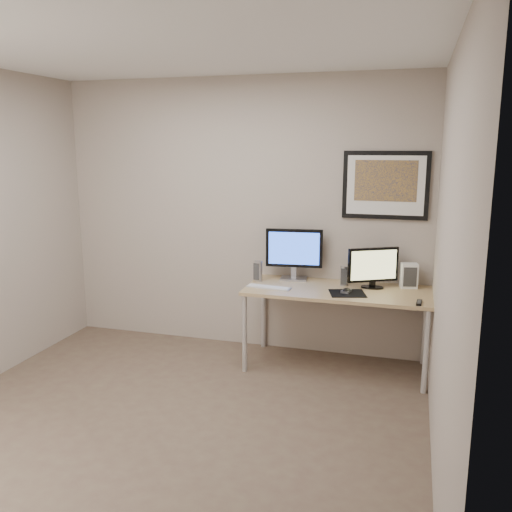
% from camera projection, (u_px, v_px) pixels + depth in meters
% --- Properties ---
extents(floor, '(3.60, 3.60, 0.00)m').
position_uv_depth(floor, '(170.00, 424.00, 3.90)').
color(floor, brown).
rests_on(floor, ground).
extents(room, '(3.60, 3.60, 3.60)m').
position_uv_depth(room, '(189.00, 190.00, 3.99)').
color(room, white).
rests_on(room, ground).
extents(desk, '(1.60, 0.70, 0.73)m').
position_uv_depth(desk, '(337.00, 296.00, 4.76)').
color(desk, olive).
rests_on(desk, floor).
extents(framed_art, '(0.75, 0.04, 0.60)m').
position_uv_depth(framed_art, '(386.00, 185.00, 4.78)').
color(framed_art, black).
rests_on(framed_art, room).
extents(monitor_large, '(0.53, 0.20, 0.48)m').
position_uv_depth(monitor_large, '(294.00, 252.00, 5.02)').
color(monitor_large, '#ADADB2').
rests_on(monitor_large, desk).
extents(monitor_tv, '(0.42, 0.25, 0.36)m').
position_uv_depth(monitor_tv, '(373.00, 267.00, 4.74)').
color(monitor_tv, black).
rests_on(monitor_tv, desk).
extents(speaker_left, '(0.09, 0.09, 0.19)m').
position_uv_depth(speaker_left, '(258.00, 271.00, 5.02)').
color(speaker_left, '#ADADB2').
rests_on(speaker_left, desk).
extents(speaker_right, '(0.07, 0.07, 0.18)m').
position_uv_depth(speaker_right, '(344.00, 276.00, 4.85)').
color(speaker_right, '#ADADB2').
rests_on(speaker_right, desk).
extents(keyboard, '(0.41, 0.15, 0.01)m').
position_uv_depth(keyboard, '(269.00, 287.00, 4.78)').
color(keyboard, '#B9B9BD').
rests_on(keyboard, desk).
extents(mousepad, '(0.35, 0.33, 0.00)m').
position_uv_depth(mousepad, '(347.00, 293.00, 4.60)').
color(mousepad, black).
rests_on(mousepad, desk).
extents(mouse, '(0.08, 0.12, 0.04)m').
position_uv_depth(mouse, '(346.00, 290.00, 4.62)').
color(mouse, black).
rests_on(mouse, mousepad).
extents(remote, '(0.05, 0.15, 0.02)m').
position_uv_depth(remote, '(419.00, 302.00, 4.31)').
color(remote, black).
rests_on(remote, desk).
extents(fan_unit, '(0.16, 0.13, 0.22)m').
position_uv_depth(fan_unit, '(409.00, 276.00, 4.77)').
color(fan_unit, white).
rests_on(fan_unit, desk).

